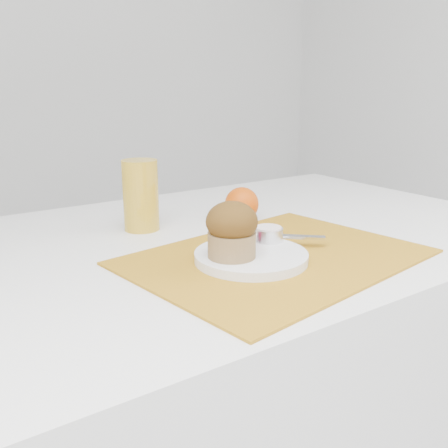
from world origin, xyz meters
TOP-DOWN VIEW (x-y plane):
  - table at (0.00, 0.05)m, footprint 1.20×0.80m
  - placemat at (-0.05, -0.12)m, footprint 0.54×0.42m
  - plate at (-0.10, -0.12)m, footprint 0.20×0.20m
  - ramekin at (-0.04, -0.08)m, footprint 0.06×0.06m
  - cream at (-0.04, -0.08)m, footprint 0.05×0.05m
  - raspberry_near at (-0.08, -0.08)m, footprint 0.02×0.02m
  - raspberry_far at (-0.05, -0.08)m, footprint 0.02×0.02m
  - butter_knife at (-0.01, -0.07)m, footprint 0.15×0.13m
  - orange at (0.05, 0.11)m, footprint 0.07×0.07m
  - juice_glass at (-0.16, 0.17)m, footprint 0.09×0.09m
  - muffin at (-0.14, -0.12)m, footprint 0.09×0.09m

SIDE VIEW (x-z plane):
  - table at x=0.00m, z-range 0.00..0.75m
  - placemat at x=-0.05m, z-range 0.75..0.75m
  - plate at x=-0.10m, z-range 0.75..0.77m
  - butter_knife at x=-0.01m, z-range 0.77..0.77m
  - raspberry_far at x=-0.05m, z-range 0.77..0.79m
  - raspberry_near at x=-0.08m, z-range 0.77..0.79m
  - ramekin at x=-0.04m, z-range 0.77..0.79m
  - orange at x=0.05m, z-range 0.75..0.82m
  - cream at x=-0.04m, z-range 0.79..0.79m
  - muffin at x=-0.14m, z-range 0.77..0.86m
  - juice_glass at x=-0.16m, z-range 0.75..0.89m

